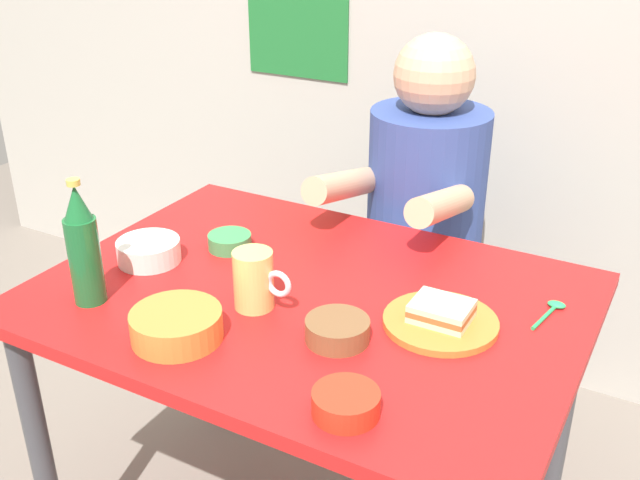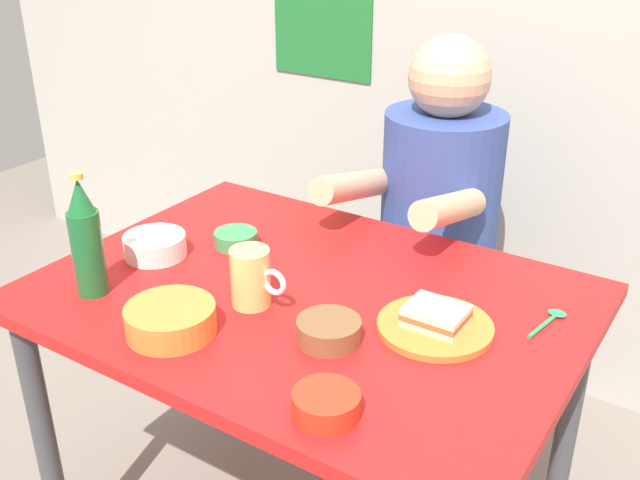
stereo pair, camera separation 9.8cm
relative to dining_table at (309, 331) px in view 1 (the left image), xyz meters
The scene contains 13 objects.
dining_table is the anchor object (origin of this frame).
stool 0.70m from the dining_table, 88.93° to the left, with size 0.34×0.34×0.45m.
person_seated 0.63m from the dining_table, 88.91° to the left, with size 0.33×0.56×0.72m.
plate_orange 0.30m from the dining_table, ahead, with size 0.22×0.22×0.01m, color orange.
sandwich 0.31m from the dining_table, ahead, with size 0.11×0.09×0.04m.
beer_mug 0.19m from the dining_table, 123.79° to the right, with size 0.13×0.08×0.12m.
beer_bottle 0.49m from the dining_table, 147.17° to the right, with size 0.06×0.06×0.26m.
soup_bowl_orange 0.32m from the dining_table, 116.21° to the right, with size 0.17×0.17×0.05m.
sauce_bowl_chili 0.41m from the dining_table, 51.50° to the right, with size 0.11×0.11×0.04m.
rice_bowl_white 0.40m from the dining_table, behind, with size 0.14×0.14×0.05m.
dip_bowl_green 0.30m from the dining_table, 160.49° to the left, with size 0.10×0.10×0.03m.
condiment_bowl_brown 0.22m from the dining_table, 43.24° to the right, with size 0.12×0.12×0.04m.
spoon 0.50m from the dining_table, 20.11° to the left, with size 0.04×0.12×0.01m.
Camera 1 is at (0.66, -1.14, 1.50)m, focal length 41.31 mm.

